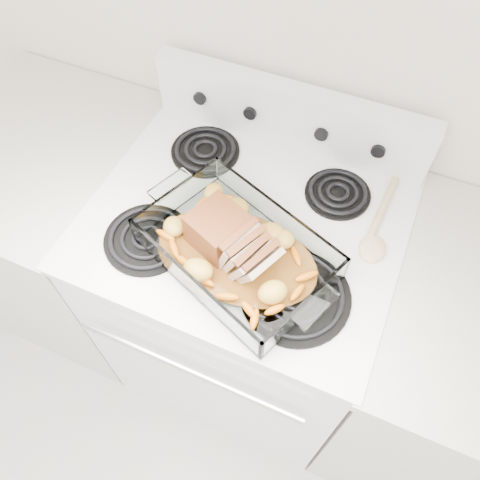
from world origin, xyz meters
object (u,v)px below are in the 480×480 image
at_px(counter_right, 446,380).
at_px(electric_range, 244,298).
at_px(counter_left, 78,235).
at_px(baking_dish, 237,253).
at_px(pork_roast, 224,241).

bearing_deg(counter_right, electric_range, 179.90).
bearing_deg(counter_right, counter_left, 180.00).
distance_m(counter_right, baking_dish, 0.82).
bearing_deg(counter_left, baking_dish, -10.19).
xyz_separation_m(electric_range, counter_left, (-0.67, -0.00, -0.02)).
bearing_deg(electric_range, baking_dish, -76.38).
relative_size(counter_right, pork_roast, 4.30).
height_order(electric_range, counter_right, electric_range).
xyz_separation_m(counter_right, baking_dish, (-0.63, -0.13, 0.50)).
bearing_deg(pork_roast, baking_dish, 16.86).
height_order(electric_range, pork_roast, electric_range).
bearing_deg(counter_left, counter_right, 0.00).
bearing_deg(electric_range, counter_left, -179.90).
bearing_deg(electric_range, counter_right, -0.10).
distance_m(counter_left, baking_dish, 0.86).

